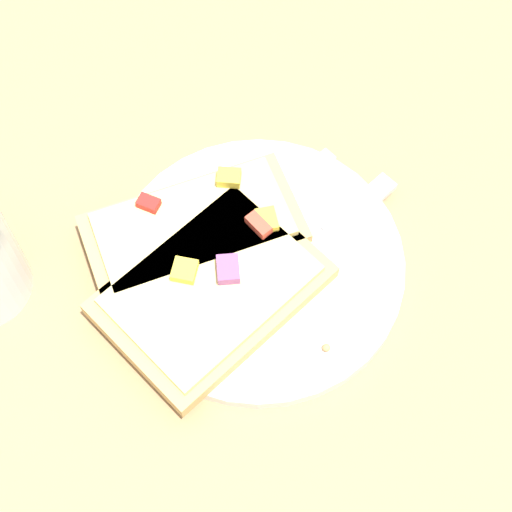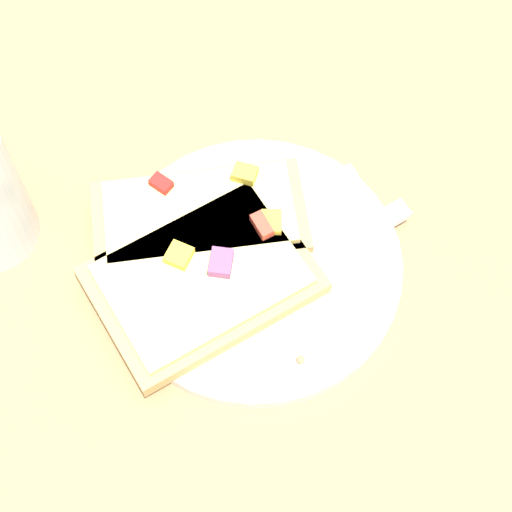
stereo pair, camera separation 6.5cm
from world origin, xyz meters
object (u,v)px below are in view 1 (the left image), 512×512
at_px(plate, 256,265).
at_px(knife, 318,241).
at_px(pizza_slice_corner, 192,228).
at_px(pizza_slice_main, 209,289).
at_px(fork, 228,236).

bearing_deg(plate, knife, -71.00).
bearing_deg(plate, pizza_slice_corner, 64.22).
xyz_separation_m(knife, pizza_slice_corner, (0.01, 0.10, 0.01)).
height_order(plate, pizza_slice_main, pizza_slice_main).
relative_size(fork, pizza_slice_main, 0.82).
bearing_deg(plate, fork, 46.82).
relative_size(plate, pizza_slice_main, 1.18).
relative_size(fork, knife, 1.07).
xyz_separation_m(fork, pizza_slice_main, (-0.05, 0.01, 0.01)).
bearing_deg(pizza_slice_corner, plate, -47.00).
height_order(knife, pizza_slice_corner, pizza_slice_corner).
bearing_deg(fork, pizza_slice_main, 31.35).
bearing_deg(knife, plate, -25.41).
relative_size(pizza_slice_main, pizza_slice_corner, 1.04).
relative_size(plate, pizza_slice_corner, 1.23).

